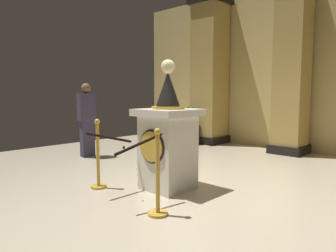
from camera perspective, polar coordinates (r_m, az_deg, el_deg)
The scene contains 10 objects.
ground_plane at distance 4.76m, azimuth 2.79°, elevation -11.18°, with size 10.01×10.01×0.00m, color beige.
back_wall at distance 8.26m, azimuth 23.00°, elevation 10.08°, with size 10.01×0.16×4.11m, color tan.
pedestal_clock at distance 4.56m, azimuth -0.04°, elevation -2.52°, with size 0.79×0.79×1.88m.
stanchion_near at distance 4.79m, azimuth -12.56°, elevation -6.74°, with size 0.24×0.24×1.03m.
stanchion_far at distance 3.67m, azimuth -1.88°, elevation -10.68°, with size 0.24×0.24×1.02m.
velvet_rope at distance 4.12m, azimuth -8.05°, elevation -2.67°, with size 0.79×0.77×0.22m.
column_left at distance 8.93m, azimuth 7.56°, elevation 9.56°, with size 0.94×0.94×3.94m.
column_centre_rear at distance 7.78m, azimuth 21.60°, elevation 9.71°, with size 0.78×0.78×3.94m.
potted_palm_left at distance 8.69m, azimuth 4.07°, elevation -1.06°, with size 0.83×0.83×1.11m.
bystander_guest at distance 7.11m, azimuth -14.52°, elevation 1.39°, with size 0.27×0.39×1.61m.
Camera 1 is at (2.98, -3.42, 1.41)m, focal length 33.59 mm.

